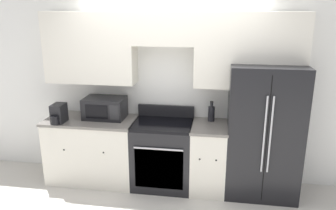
# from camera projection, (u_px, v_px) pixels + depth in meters

# --- Properties ---
(ground_plane) EXTENTS (12.00, 12.00, 0.00)m
(ground_plane) POSITION_uv_depth(u_px,v_px,m) (164.00, 196.00, 4.29)
(ground_plane) COLOR beige
(wall_back) EXTENTS (8.00, 0.39, 2.60)m
(wall_back) POSITION_uv_depth(u_px,v_px,m) (171.00, 72.00, 4.39)
(wall_back) COLOR white
(wall_back) RESTS_ON ground_plane
(lower_cabinets_left) EXTENTS (1.24, 0.64, 0.91)m
(lower_cabinets_left) POSITION_uv_depth(u_px,v_px,m) (93.00, 149.00, 4.61)
(lower_cabinets_left) COLOR silver
(lower_cabinets_left) RESTS_ON ground_plane
(lower_cabinets_right) EXTENTS (0.48, 0.64, 0.91)m
(lower_cabinets_right) POSITION_uv_depth(u_px,v_px,m) (208.00, 157.00, 4.37)
(lower_cabinets_right) COLOR silver
(lower_cabinets_right) RESTS_ON ground_plane
(oven_range) EXTENTS (0.79, 0.65, 1.07)m
(oven_range) POSITION_uv_depth(u_px,v_px,m) (163.00, 154.00, 4.46)
(oven_range) COLOR black
(oven_range) RESTS_ON ground_plane
(refrigerator) EXTENTS (0.91, 0.78, 1.72)m
(refrigerator) POSITION_uv_depth(u_px,v_px,m) (263.00, 130.00, 4.22)
(refrigerator) COLOR black
(refrigerator) RESTS_ON ground_plane
(microwave) EXTENTS (0.55, 0.38, 0.29)m
(microwave) POSITION_uv_depth(u_px,v_px,m) (105.00, 108.00, 4.49)
(microwave) COLOR black
(microwave) RESTS_ON lower_cabinets_left
(bottle) EXTENTS (0.09, 0.09, 0.28)m
(bottle) POSITION_uv_depth(u_px,v_px,m) (211.00, 113.00, 4.38)
(bottle) COLOR black
(bottle) RESTS_ON lower_cabinets_right
(coffee_maker) EXTENTS (0.15, 0.28, 0.25)m
(coffee_maker) POSITION_uv_depth(u_px,v_px,m) (58.00, 114.00, 4.31)
(coffee_maker) COLOR black
(coffee_maker) RESTS_ON lower_cabinets_left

